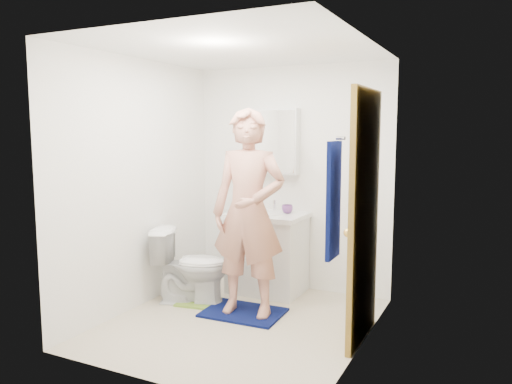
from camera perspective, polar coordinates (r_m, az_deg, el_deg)
floor at (r=4.64m, az=-1.89°, el=-14.82°), size 2.20×2.40×0.02m
ceiling at (r=4.36m, az=-2.03°, el=16.17°), size 2.20×2.40×0.02m
wall_back at (r=5.43m, az=4.08°, el=1.57°), size 2.20×0.02×2.40m
wall_front at (r=3.33m, az=-11.83°, el=-2.09°), size 2.20×0.02×2.40m
wall_left at (r=4.95m, az=-13.36°, el=0.86°), size 0.02×2.40×2.40m
wall_right at (r=3.94m, az=12.43°, el=-0.69°), size 0.02×2.40×2.40m
vanity_cabinet at (r=5.36m, az=1.30°, el=-7.19°), size 0.75×0.55×0.80m
countertop at (r=5.27m, az=1.32°, el=-2.70°), size 0.79×0.59×0.05m
sink_basin at (r=5.27m, az=1.32°, el=-2.54°), size 0.40×0.40×0.03m
faucet at (r=5.42m, az=2.12°, el=-1.52°), size 0.03×0.03×0.12m
medicine_cabinet at (r=5.40m, az=2.35°, el=5.80°), size 0.50×0.12×0.70m
mirror_panel at (r=5.34m, az=2.08°, el=5.79°), size 0.46×0.01×0.66m
door at (r=4.12m, az=12.25°, el=-2.81°), size 0.05×0.80×2.05m
door_knob at (r=3.84m, az=10.48°, el=-4.63°), size 0.07×0.07×0.07m
towel at (r=3.41m, az=8.85°, el=-0.96°), size 0.03×0.24×0.80m
towel_hook at (r=3.37m, az=9.64°, el=6.10°), size 0.06×0.02×0.02m
toilet at (r=5.08m, az=-7.40°, el=-8.32°), size 0.84×0.65×0.75m
bath_mat at (r=4.84m, az=-1.46°, el=-13.61°), size 0.75×0.55×0.02m
green_rug at (r=5.14m, az=-6.45°, el=-12.40°), size 0.46×0.41×0.02m
soap_dispenser at (r=5.35m, az=-1.75°, el=-1.28°), size 0.09×0.09×0.18m
toothbrush_cup at (r=5.25m, az=3.60°, el=-1.96°), size 0.15×0.15×0.09m
man at (r=4.56m, az=-0.86°, el=-2.38°), size 0.74×0.53×1.90m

